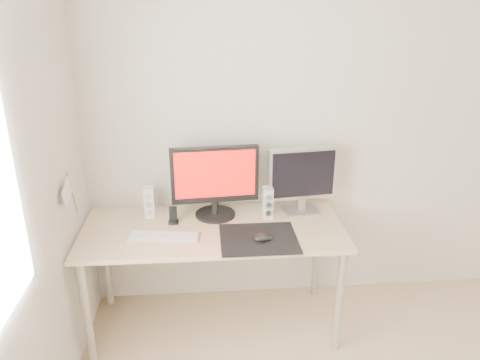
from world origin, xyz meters
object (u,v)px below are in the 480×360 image
speaker_left (150,202)px  phone_dock (173,218)px  keyboard (164,236)px  desk (213,238)px  mouse (263,237)px  second_monitor (302,177)px  main_monitor (215,179)px  speaker_right (268,203)px

speaker_left → phone_dock: (0.15, -0.11, -0.07)m
speaker_left → keyboard: 0.33m
desk → speaker_left: bearing=155.8°
mouse → second_monitor: bearing=52.0°
desk → second_monitor: second_monitor is taller
main_monitor → phone_dock: main_monitor is taller
main_monitor → keyboard: size_ratio=1.28×
main_monitor → mouse: bearing=-53.7°
speaker_left → mouse: bearing=-29.4°
mouse → speaker_left: (-0.68, 0.38, 0.08)m
speaker_right → keyboard: bearing=-160.6°
speaker_right → phone_dock: (-0.60, -0.04, -0.07)m
desk → second_monitor: bearing=17.2°
mouse → speaker_left: speaker_left is taller
second_monitor → speaker_left: second_monitor is taller
mouse → keyboard: bearing=171.1°
main_monitor → phone_dock: 0.35m
keyboard → phone_dock: (0.05, 0.18, 0.03)m
second_monitor → phone_dock: bearing=-172.3°
keyboard → phone_dock: phone_dock is taller
keyboard → second_monitor: bearing=18.7°
mouse → speaker_right: (0.07, 0.32, 0.08)m
desk → keyboard: (-0.29, -0.12, 0.09)m
mouse → phone_dock: (-0.53, 0.27, 0.01)m
desk → main_monitor: (0.02, 0.15, 0.33)m
speaker_right → phone_dock: size_ratio=1.78×
desk → speaker_left: (-0.40, 0.18, 0.18)m
speaker_left → speaker_right: bearing=-5.1°
speaker_left → second_monitor: bearing=0.1°
speaker_left → main_monitor: bearing=-3.7°
second_monitor → speaker_left: 0.99m
keyboard → desk: bearing=21.7°
mouse → speaker_left: bearing=150.6°
main_monitor → speaker_right: main_monitor is taller
mouse → main_monitor: size_ratio=0.21×
desk → speaker_left: size_ratio=7.94×
phone_dock → second_monitor: bearing=7.7°
mouse → speaker_right: size_ratio=0.59×
second_monitor → phone_dock: size_ratio=4.00×
speaker_right → phone_dock: 0.60m
speaker_left → speaker_right: 0.75m
main_monitor → second_monitor: (0.56, 0.03, -0.01)m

